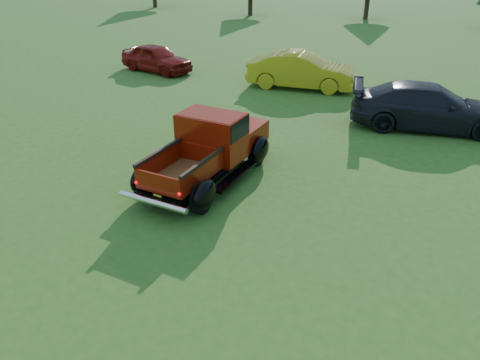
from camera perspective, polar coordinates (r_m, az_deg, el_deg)
The scene contains 5 objects.
ground at distance 10.57m, azimuth -2.85°, elevation -4.15°, with size 120.00×120.00×0.00m, color #2C5A19.
pickup_truck at distance 12.02m, azimuth -3.39°, elevation 4.12°, with size 2.28×4.58×1.67m.
show_car_red at distance 22.79m, azimuth -10.16°, elevation 14.42°, with size 1.45×3.61×1.23m, color maroon.
show_car_yellow at distance 19.90m, azimuth 7.53°, elevation 13.10°, with size 1.54×4.41×1.45m, color #B09917.
show_car_grey at distance 16.43m, azimuth 22.03°, elevation 8.29°, with size 2.00×4.91×1.43m, color black.
Camera 1 is at (4.28, -7.96, 5.49)m, focal length 35.00 mm.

